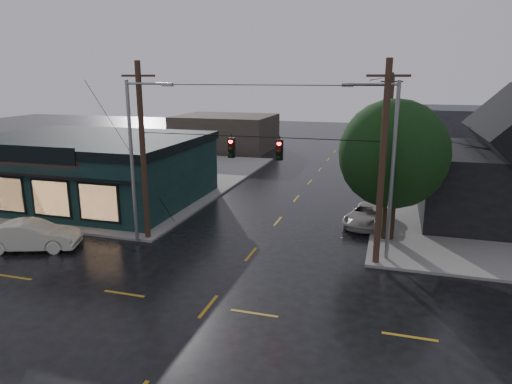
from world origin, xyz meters
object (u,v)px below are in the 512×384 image
(sedan_cream, at_px, (32,236))
(suv_silver, at_px, (367,215))
(utility_pole_nw, at_px, (148,239))
(corner_tree, at_px, (393,154))
(utility_pole_ne, at_px, (375,264))

(sedan_cream, distance_m, suv_silver, 20.01)
(utility_pole_nw, xyz_separation_m, suv_silver, (12.20, 6.45, 0.66))
(corner_tree, distance_m, sedan_cream, 20.54)
(corner_tree, relative_size, sedan_cream, 1.61)
(utility_pole_ne, bearing_deg, sedan_cream, -169.73)
(utility_pole_ne, bearing_deg, suv_silver, 97.06)
(sedan_cream, xyz_separation_m, suv_silver, (17.47, 9.76, -0.17))
(corner_tree, height_order, utility_pole_ne, corner_tree)
(suv_silver, bearing_deg, utility_pole_ne, -70.19)
(corner_tree, distance_m, utility_pole_ne, 6.41)
(sedan_cream, bearing_deg, corner_tree, -89.15)
(utility_pole_nw, distance_m, utility_pole_ne, 13.00)
(corner_tree, relative_size, suv_silver, 1.70)
(corner_tree, height_order, suv_silver, corner_tree)
(utility_pole_ne, distance_m, suv_silver, 6.53)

